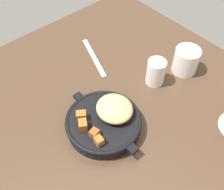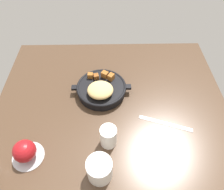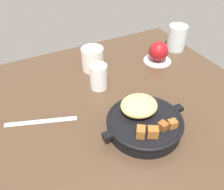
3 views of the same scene
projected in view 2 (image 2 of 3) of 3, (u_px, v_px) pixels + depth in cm
name	position (u px, v px, depth cm)	size (l,w,h in cm)	color
ground_plane	(112.00, 113.00, 87.90)	(99.59, 92.18, 2.40)	#473323
cast_iron_skillet	(101.00, 89.00, 90.81)	(26.19, 21.91, 8.31)	black
saucer_plate	(28.00, 156.00, 73.95)	(11.31, 11.31, 0.60)	#B7BABF
red_apple	(24.00, 151.00, 70.69)	(7.89, 7.89, 7.89)	maroon
butter_knife	(166.00, 123.00, 82.87)	(21.42, 1.60, 0.36)	silver
ceramic_mug_white	(100.00, 169.00, 66.74)	(8.44, 8.44, 8.93)	silver
white_creamer_pitcher	(108.00, 136.00, 74.30)	(6.05, 6.05, 8.99)	white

